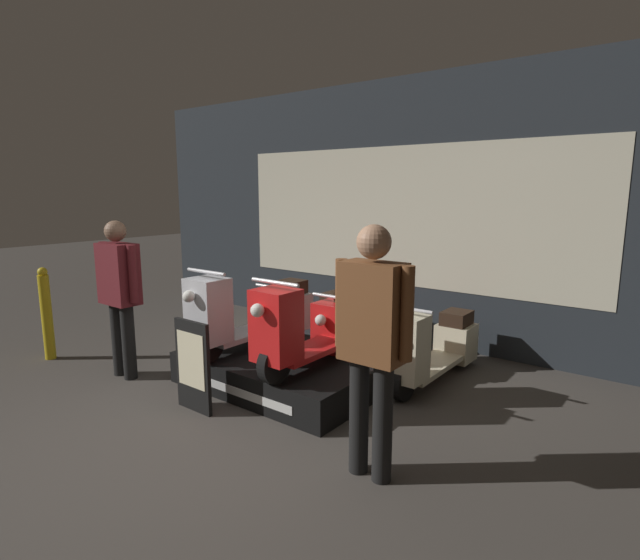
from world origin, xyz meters
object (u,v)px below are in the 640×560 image
Objects in this scene: scooter_display_right at (318,327)px; scooter_backrow_2 at (433,347)px; scooter_display_left at (253,313)px; person_left_browsing at (119,287)px; scooter_backrow_0 at (307,321)px; price_sign_board at (193,366)px; street_bollard at (47,314)px; scooter_backrow_1 at (364,333)px; person_right_browsing at (372,334)px.

scooter_display_right is 1.00× the size of scooter_backrow_2.
scooter_backrow_2 is (1.52, 0.96, -0.30)m from scooter_display_left.
person_left_browsing is (-1.00, -0.84, 0.28)m from scooter_display_left.
scooter_backrow_0 is at bearing 133.84° from scooter_display_right.
person_left_browsing reaches higher than scooter_backrow_0.
price_sign_board is (1.20, -0.08, -0.53)m from person_left_browsing.
street_bollard is (-2.37, -0.14, 0.12)m from price_sign_board.
scooter_display_left is 1.00× the size of scooter_backrow_2.
scooter_backrow_2 is (0.80, 0.00, 0.00)m from scooter_backrow_1.
person_left_browsing is 2.93m from person_right_browsing.
street_bollard is (-1.16, -0.22, -0.41)m from person_left_browsing.
person_right_browsing is 2.10× the size of price_sign_board.
person_left_browsing is at bearing 10.54° from street_bollard.
scooter_backrow_0 is at bearing 138.12° from person_right_browsing.
price_sign_board is at bearing 3.37° from street_bollard.
person_left_browsing is (-0.92, -1.80, 0.58)m from scooter_backrow_0.
scooter_backrow_0 is 1.90m from price_sign_board.
person_left_browsing is at bearing 176.32° from price_sign_board.
scooter_backrow_0 is 1.01× the size of person_left_browsing.
scooter_backrow_2 is at bearing 0.00° from scooter_backrow_0.
person_left_browsing is 1.25m from street_bollard.
price_sign_board is (-0.52, -1.88, 0.05)m from scooter_backrow_1.
scooter_backrow_1 is 1.00× the size of scooter_backrow_2.
person_right_browsing reaches higher than scooter_display_left.
scooter_backrow_1 is at bearing 74.61° from price_sign_board.
price_sign_board is (0.28, -1.88, 0.05)m from scooter_backrow_0.
scooter_display_left reaches higher than scooter_backrow_1.
scooter_display_right is 1.02m from scooter_backrow_1.
person_left_browsing is (-1.84, -0.84, 0.28)m from scooter_display_right.
scooter_display_left is at bearing 156.49° from person_right_browsing.
scooter_backrow_1 is 1.01× the size of person_left_browsing.
person_left_browsing reaches higher than scooter_display_left.
scooter_display_left reaches higher than street_bollard.
scooter_backrow_2 is at bearing 0.00° from scooter_backrow_1.
scooter_display_left is at bearing -126.79° from scooter_backrow_1.
scooter_display_left is at bearing 102.49° from price_sign_board.
scooter_display_left reaches higher than scooter_backrow_2.
person_right_browsing is 1.60× the size of street_bollard.
scooter_display_right reaches higher than price_sign_board.
person_right_browsing is (1.09, -0.84, 0.33)m from scooter_display_right.
scooter_backrow_1 is (-0.12, 0.96, -0.30)m from scooter_display_right.
person_left_browsing is 1.52× the size of street_bollard.
scooter_backrow_2 is at bearing 32.33° from scooter_display_left.
street_bollard is (-4.09, -0.22, -0.46)m from person_right_browsing.
scooter_display_right is 2.02× the size of price_sign_board.
person_right_browsing is at bearing -0.00° from person_left_browsing.
person_right_browsing is at bearing -77.28° from scooter_backrow_2.
scooter_display_right is 1.37m from scooter_backrow_0.
scooter_backrow_0 is (-0.08, 0.96, -0.30)m from scooter_display_left.
scooter_backrow_0 is (-0.93, 0.96, -0.30)m from scooter_display_right.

